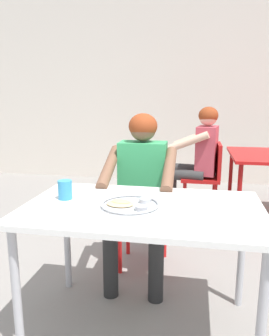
{
  "coord_description": "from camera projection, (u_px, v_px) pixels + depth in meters",
  "views": [
    {
      "loc": [
        0.29,
        -1.55,
        1.3
      ],
      "look_at": [
        -0.07,
        0.34,
        0.88
      ],
      "focal_mm": 35.15,
      "sensor_mm": 36.0,
      "label": 1
    }
  ],
  "objects": [
    {
      "name": "patron_background",
      "position": [
        198.0,
        152.0,
        3.55
      ],
      "size": [
        0.59,
        0.55,
        1.2
      ],
      "color": "#313131",
      "rests_on": "ground"
    },
    {
      "name": "chair_red_left",
      "position": [
        207.0,
        174.0,
        3.55
      ],
      "size": [
        0.41,
        0.4,
        0.82
      ],
      "color": "#A91515",
      "rests_on": "ground"
    },
    {
      "name": "back_wall",
      "position": [
        179.0,
        70.0,
        4.93
      ],
      "size": [
        12.0,
        0.12,
        3.4
      ],
      "primitive_type": "cube",
      "color": "silver",
      "rests_on": "ground"
    },
    {
      "name": "chair_foreground",
      "position": [
        145.0,
        204.0,
        2.59
      ],
      "size": [
        0.39,
        0.4,
        0.83
      ],
      "color": "red",
      "rests_on": "ground"
    },
    {
      "name": "diner_foreground",
      "position": [
        141.0,
        183.0,
        2.33
      ],
      "size": [
        0.49,
        0.55,
        1.19
      ],
      "color": "#262626",
      "rests_on": "ground"
    },
    {
      "name": "table_foreground",
      "position": [
        142.0,
        219.0,
        1.76
      ],
      "size": [
        1.27,
        0.77,
        0.73
      ],
      "color": "white",
      "rests_on": "ground"
    },
    {
      "name": "thali_tray",
      "position": [
        130.0,
        204.0,
        1.74
      ],
      "size": [
        0.31,
        0.31,
        0.03
      ],
      "color": "#B7BABF",
      "rests_on": "table_foreground"
    },
    {
      "name": "drinking_cup",
      "position": [
        65.0,
        189.0,
        1.85
      ],
      "size": [
        0.08,
        0.08,
        0.11
      ],
      "color": "#338CBF",
      "rests_on": "table_foreground"
    }
  ]
}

